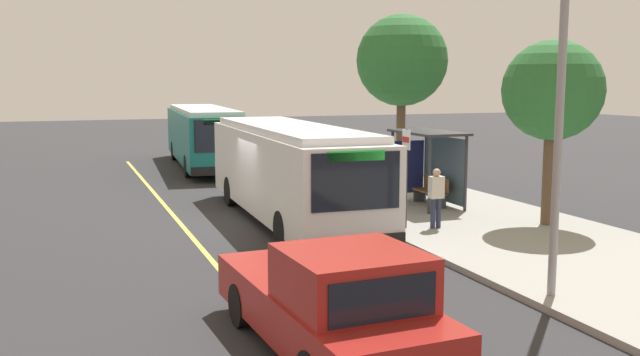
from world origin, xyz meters
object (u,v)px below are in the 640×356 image
transit_bus_main (290,169)px  pickup_truck (331,303)px  waiting_bench (431,191)px  pedestrian_commuter (436,194)px  transit_bus_second (203,135)px  route_sign_post (406,164)px

transit_bus_main → pickup_truck: bearing=-14.5°
waiting_bench → pedestrian_commuter: size_ratio=0.95×
transit_bus_main → pedestrian_commuter: 4.53m
pickup_truck → transit_bus_second: bearing=173.5°
transit_bus_main → pickup_truck: (10.28, -2.65, -0.76)m
transit_bus_main → route_sign_post: bearing=43.0°
transit_bus_main → route_sign_post: size_ratio=3.94×
pickup_truck → waiting_bench: (-10.55, 7.71, -0.22)m
transit_bus_second → pickup_truck: transit_bus_second is taller
transit_bus_second → waiting_bench: (14.19, 4.88, -0.98)m
pickup_truck → pedestrian_commuter: size_ratio=3.25×
waiting_bench → pedestrian_commuter: 3.75m
transit_bus_second → pedestrian_commuter: 17.78m
transit_bus_second → pickup_truck: bearing=-6.5°
transit_bus_main → transit_bus_second: (-14.46, 0.18, 0.00)m
waiting_bench → route_sign_post: 4.13m
pickup_truck → route_sign_post: 9.23m
transit_bus_main → pedestrian_commuter: size_ratio=6.54×
pedestrian_commuter → pickup_truck: bearing=-39.5°
transit_bus_second → waiting_bench: bearing=19.0°
pedestrian_commuter → route_sign_post: bearing=-110.6°
transit_bus_second → route_sign_post: (17.19, 2.36, 0.34)m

